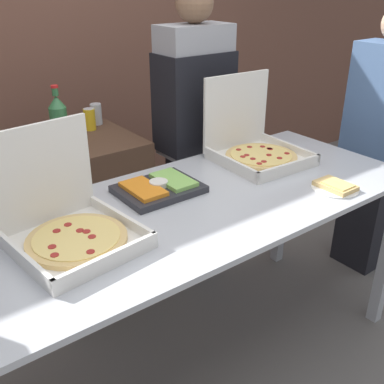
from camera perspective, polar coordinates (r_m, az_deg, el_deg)
ground_plane at (r=2.45m, az=0.00°, el=-20.56°), size 16.00×16.00×0.00m
brick_wall_behind at (r=3.24m, az=-19.38°, el=17.75°), size 10.00×0.06×2.80m
buffet_table at (r=1.96m, az=0.00°, el=-4.24°), size 2.14×0.86×0.91m
pizza_box_far_left at (r=1.66m, az=-15.48°, el=-3.86°), size 0.45×0.47×0.40m
pizza_box_far_right at (r=2.37m, az=7.97°, el=5.90°), size 0.44×0.45×0.42m
paper_plate_front_left at (r=2.12m, az=17.76°, el=0.68°), size 0.21×0.21×0.03m
veggie_tray at (r=1.99m, az=-4.25°, el=0.56°), size 0.35×0.27×0.05m
sideboard_podium at (r=2.69m, az=-13.77°, el=-3.68°), size 0.68×0.56×0.98m
soda_bottle at (r=2.33m, az=-16.51°, el=8.39°), size 0.09×0.09×0.33m
soda_can_silver at (r=2.75m, az=-12.07°, el=9.66°), size 0.07×0.07×0.12m
soda_can_colored at (r=2.66m, az=-12.88°, el=9.00°), size 0.07×0.07×0.12m
person_server_vest at (r=2.62m, az=0.29°, el=8.25°), size 0.42×0.24×1.75m
person_guest_cap at (r=2.96m, az=22.51°, el=5.69°), size 0.22×0.40×1.64m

